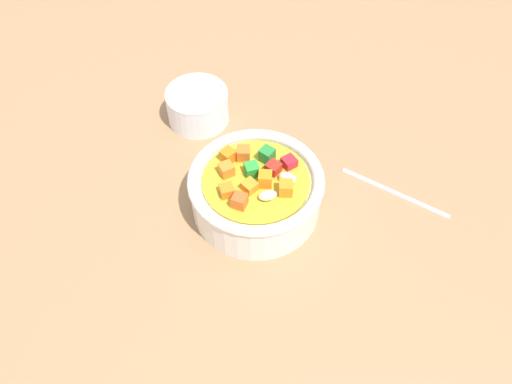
{
  "coord_description": "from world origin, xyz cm",
  "views": [
    {
      "loc": [
        -37.24,
        -2.59,
        49.69
      ],
      "look_at": [
        0.0,
        0.0,
        2.94
      ],
      "focal_mm": 34.89,
      "sensor_mm": 36.0,
      "label": 1
    }
  ],
  "objects": [
    {
      "name": "soup_bowl_main",
      "position": [
        0.01,
        -0.0,
        3.26
      ],
      "size": [
        16.13,
        16.13,
        7.04
      ],
      "color": "white",
      "rests_on": "ground_plane"
    },
    {
      "name": "side_bowl_small",
      "position": [
        15.36,
        9.34,
        2.58
      ],
      "size": [
        8.77,
        8.77,
        5.02
      ],
      "color": "white",
      "rests_on": "ground_plane"
    },
    {
      "name": "ground_plane",
      "position": [
        0.0,
        0.0,
        -1.0
      ],
      "size": [
        140.0,
        140.0,
        2.0
      ],
      "primitive_type": "cube",
      "color": "#9E754F"
    },
    {
      "name": "spoon",
      "position": [
        7.35,
        -10.24,
        0.36
      ],
      "size": [
        12.64,
        21.88,
        0.8
      ],
      "rotation": [
        0.0,
        0.0,
        7.36
      ],
      "color": "silver",
      "rests_on": "ground_plane"
    }
  ]
}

